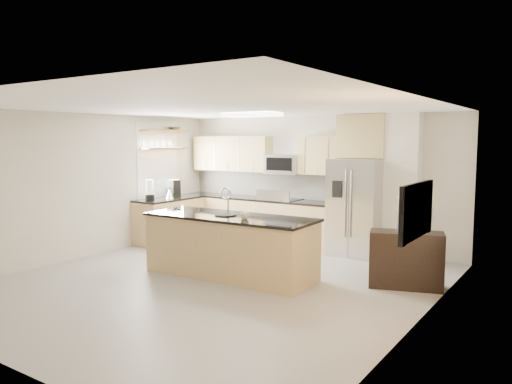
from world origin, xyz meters
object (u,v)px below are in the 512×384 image
Objects in this scene: kettle at (170,193)px; flower_vase at (413,208)px; bowl at (175,128)px; platter at (225,215)px; island at (230,245)px; blender at (150,191)px; range at (280,221)px; refrigerator at (357,207)px; credenza at (406,260)px; microwave at (284,164)px; coffee_maker at (173,189)px; television at (406,210)px; cup at (244,216)px.

kettle is 5.15m from flower_vase.
bowl is 0.51× the size of flower_vase.
platter is at bearing -33.56° from bowl.
blender is (-2.63, 0.86, 0.62)m from island.
bowl is at bearing 100.65° from blender.
bowl is at bearing -163.59° from range.
refrigerator reaches higher than credenza.
microwave is 2.44m from kettle.
refrigerator is 0.64× the size of island.
refrigerator is 1.74× the size of credenza.
coffee_maker is 6.04m from television.
platter is at bearing -29.01° from kettle.
refrigerator is at bearing 114.24° from credenza.
range is 2.82m from cup.
credenza is 5.14m from kettle.
island is at bearing 158.99° from cup.
refrigerator is 4.23m from bowl.
kettle is at bearing 156.30° from credenza.
refrigerator reaches higher than blender.
credenza is (3.05, -1.56, -0.06)m from range.
credenza is at bearing -7.38° from coffee_maker.
bowl reaches higher than cup.
flower_vase is at bearing 1.14° from blender.
flower_vase reaches higher than island.
island is 3.84m from bowl.
bowl reaches higher than platter.
microwave is at bearing 132.75° from credenza.
blender is 1.59m from bowl.
blender reaches higher than platter.
microwave reaches higher than blender.
flower_vase is 0.62× the size of television.
range is 2.58m from platter.
kettle is 0.61× the size of coffee_maker.
kettle is at bearing -151.80° from range.
refrigerator is at bearing 135.05° from flower_vase.
bowl is (-2.81, 1.79, 1.90)m from island.
bowl is 6.35m from television.
range is 3.51m from flower_vase.
credenza is at bearing 0.34° from blender.
platter is at bearing 165.10° from cup.
microwave is at bearing 100.37° from island.
cup is 0.12× the size of television.
refrigerator is at bearing 63.58° from island.
cup is (0.38, -0.15, 0.52)m from island.
bowl reaches higher than television.
microwave is 2.07× the size of coffee_maker.
cup is 0.19× the size of flower_vase.
bowl is at bearing 146.44° from platter.
flower_vase is (3.11, -1.61, -0.48)m from microwave.
refrigerator is 4.05m from blender.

